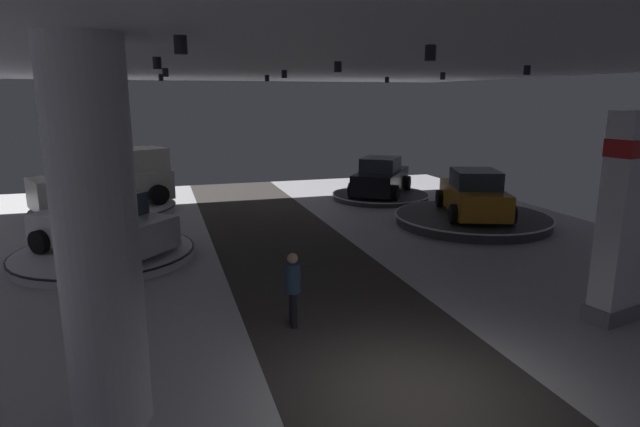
# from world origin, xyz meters

# --- Properties ---
(ground) EXTENTS (24.00, 44.00, 0.06)m
(ground) POSITION_xyz_m (0.00, 0.00, -0.02)
(ground) COLOR #B2B2B7
(ceiling_with_spotlights) EXTENTS (24.00, 44.00, 0.39)m
(ceiling_with_spotlights) POSITION_xyz_m (0.00, 0.00, 5.55)
(ceiling_with_spotlights) COLOR silver
(column_left) EXTENTS (1.11, 1.11, 5.50)m
(column_left) POSITION_xyz_m (-4.58, 0.80, 2.75)
(column_left) COLOR silver
(column_left) RESTS_ON ground
(brand_sign_pylon) EXTENTS (1.37, 0.89, 4.44)m
(brand_sign_pylon) POSITION_xyz_m (5.45, 1.48, 2.29)
(brand_sign_pylon) COLOR slate
(brand_sign_pylon) RESTS_ON ground
(display_platform_far_left) EXTENTS (5.15, 5.15, 0.29)m
(display_platform_far_left) POSITION_xyz_m (-5.41, 9.24, 0.16)
(display_platform_far_left) COLOR silver
(display_platform_far_left) RESTS_ON ground
(display_car_far_left) EXTENTS (4.34, 4.13, 1.71)m
(display_car_far_left) POSITION_xyz_m (-5.39, 9.22, 1.05)
(display_car_far_left) COLOR silver
(display_car_far_left) RESTS_ON display_platform_far_left
(display_platform_deep_left) EXTENTS (5.68, 5.68, 0.26)m
(display_platform_deep_left) POSITION_xyz_m (-5.98, 16.16, 0.15)
(display_platform_deep_left) COLOR #B7B7BC
(display_platform_deep_left) RESTS_ON ground
(pickup_truck_deep_left) EXTENTS (5.70, 4.19, 2.30)m
(pickup_truck_deep_left) POSITION_xyz_m (-5.68, 16.28, 1.20)
(pickup_truck_deep_left) COLOR silver
(pickup_truck_deep_left) RESTS_ON display_platform_deep_left
(display_platform_deep_right) EXTENTS (4.52, 4.52, 0.25)m
(display_platform_deep_right) POSITION_xyz_m (6.14, 15.57, 0.14)
(display_platform_deep_right) COLOR #333338
(display_platform_deep_right) RESTS_ON ground
(display_car_deep_right) EXTENTS (3.96, 4.44, 1.71)m
(display_car_deep_right) POSITION_xyz_m (6.12, 15.54, 1.02)
(display_car_deep_right) COLOR black
(display_car_deep_right) RESTS_ON display_platform_deep_right
(display_platform_far_right) EXTENTS (5.76, 5.76, 0.37)m
(display_platform_far_right) POSITION_xyz_m (7.40, 9.89, 0.20)
(display_platform_far_right) COLOR #333338
(display_platform_far_right) RESTS_ON ground
(display_car_far_right) EXTENTS (3.30, 4.56, 1.71)m
(display_car_far_right) POSITION_xyz_m (7.39, 9.86, 1.13)
(display_car_far_right) COLOR #B77519
(display_car_far_right) RESTS_ON display_platform_far_right
(visitor_walking_near) EXTENTS (0.32, 0.32, 1.59)m
(visitor_walking_near) POSITION_xyz_m (-1.22, 3.17, 0.91)
(visitor_walking_near) COLOR black
(visitor_walking_near) RESTS_ON ground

